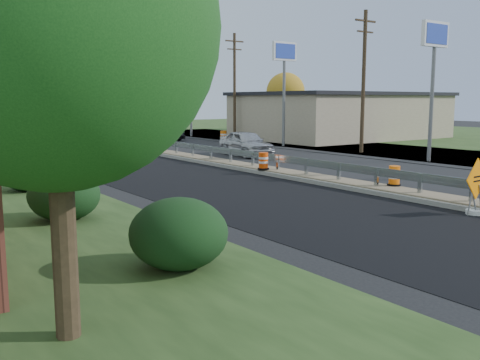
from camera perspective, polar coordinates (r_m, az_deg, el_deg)
ground at (r=22.87m, az=10.47°, el=-0.51°), size 140.00×140.00×0.00m
milled_overlay at (r=28.48m, az=-10.63°, el=1.25°), size 7.20×120.00×0.01m
median at (r=28.92m, az=-1.01°, el=1.71°), size 1.60×55.00×0.23m
guardrail at (r=29.67m, az=-2.11°, el=3.08°), size 0.10×46.15×0.72m
retail_building_near at (r=51.60m, az=10.74°, el=6.82°), size 18.50×12.50×4.27m
pylon_sign_south at (r=32.79m, az=20.03°, el=13.16°), size 2.20×0.30×7.90m
pylon_sign_mid at (r=41.57m, az=4.75°, el=12.53°), size 2.20×0.30×7.90m
pylon_sign_north at (r=53.01m, az=-5.30°, el=11.64°), size 2.20×0.30×7.90m
utility_pole_smid at (r=37.18m, az=13.04°, el=10.45°), size 1.90×0.26×9.40m
utility_pole_nmid at (r=48.44m, az=-0.59°, el=10.15°), size 1.90×0.26×9.40m
utility_pole_north at (r=61.32m, az=-8.79°, el=9.70°), size 1.90×0.26×9.40m
hedge_south at (r=11.34m, az=-6.56°, el=-5.65°), size 2.09×2.09×1.52m
hedge_mid at (r=16.58m, az=-18.25°, el=-1.52°), size 2.09×2.09×1.52m
hedge_north at (r=22.44m, az=-21.66°, el=0.82°), size 2.09×2.09×1.52m
tree_near_green at (r=8.04m, az=-19.29°, el=15.32°), size 4.62×4.62×6.86m
tree_far_yellow at (r=65.23m, az=4.87°, el=9.34°), size 4.62×4.62×6.86m
caution_sign at (r=18.10m, az=23.81°, el=-2.00°), size 1.28×0.54×1.77m
barrel_median_near at (r=21.62m, az=16.13°, el=0.39°), size 0.53×0.53×0.78m
barrel_median_mid at (r=25.68m, az=2.51°, el=2.00°), size 0.56×0.56×0.82m
barrel_median_far at (r=36.95m, az=-10.30°, el=3.99°), size 0.68×0.68×1.00m
barrel_shoulder_mid at (r=45.73m, az=-1.78°, el=4.64°), size 0.66×0.66×0.97m
car_silver at (r=34.29m, az=0.65°, el=3.96°), size 2.54×4.99×1.63m
car_dark_mid at (r=48.53m, az=-7.94°, el=5.11°), size 1.60×4.46×1.46m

